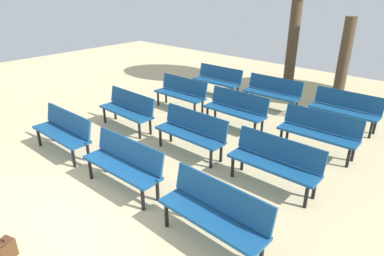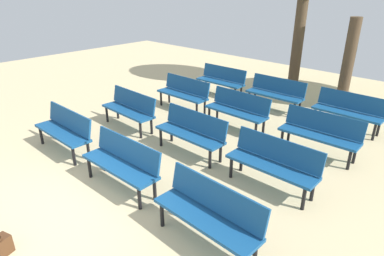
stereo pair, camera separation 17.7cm
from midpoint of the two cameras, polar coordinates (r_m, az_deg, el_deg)
name	(u,v)px [view 1 (the left image)]	position (r m, az deg, el deg)	size (l,w,h in m)	color
ground_plane	(38,233)	(5.51, -25.74, -15.83)	(24.00, 24.00, 0.00)	#CCB789
bench_r0_c0	(64,130)	(7.38, -21.77, -0.30)	(1.60, 0.50, 0.87)	navy
bench_r0_c1	(124,162)	(5.80, -12.38, -5.68)	(1.61, 0.53, 0.87)	navy
bench_r0_c2	(215,211)	(4.57, 2.79, -14.02)	(1.61, 0.51, 0.87)	navy
bench_r1_c0	(128,108)	(8.21, -11.50, 3.35)	(1.61, 0.52, 0.87)	navy
bench_r1_c1	(192,130)	(6.83, -0.78, -0.42)	(1.60, 0.49, 0.87)	navy
bench_r1_c2	(275,160)	(5.87, 13.20, -5.37)	(1.61, 0.50, 0.87)	navy
bench_r2_c0	(181,92)	(9.28, -2.40, 6.20)	(1.60, 0.49, 0.87)	navy
bench_r2_c1	(236,108)	(8.12, 6.93, 3.44)	(1.60, 0.50, 0.87)	navy
bench_r2_c2	(319,130)	(7.29, 20.28, -0.35)	(1.62, 0.53, 0.87)	navy
bench_r3_c0	(218,79)	(10.57, 3.97, 8.37)	(1.61, 0.51, 0.87)	navy
bench_r3_c1	(273,91)	(9.58, 13.11, 6.15)	(1.61, 0.52, 0.87)	navy
bench_r3_c2	(345,108)	(8.85, 24.25, 3.17)	(1.60, 0.49, 0.87)	navy
tree_1	(343,65)	(9.93, 23.95, 9.82)	(0.30, 0.30, 2.50)	#4C3A28
handbag	(2,252)	(5.20, -30.69, -17.79)	(0.27, 0.36, 0.29)	#4C2D19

